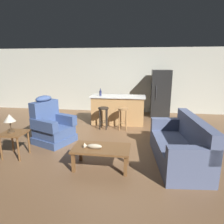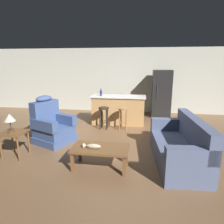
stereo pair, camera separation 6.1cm
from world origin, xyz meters
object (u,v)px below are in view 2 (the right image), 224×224
object	(u,v)px
fish_figurine	(92,146)
recliner_near_lamp	(52,126)
bar_stool_left	(104,114)
bar_stool_right	(123,115)
coffee_table	(100,150)
couch	(180,147)
kitchen_island	(118,110)
table_lamp	(10,118)
bottle_tall_green	(101,93)
end_table	(14,136)
refrigerator	(161,94)

from	to	relation	value
fish_figurine	recliner_near_lamp	bearing A→B (deg)	139.09
fish_figurine	bar_stool_left	bearing A→B (deg)	95.61
recliner_near_lamp	bar_stool_right	distance (m)	2.14
coffee_table	couch	size ratio (longest dim) A/B	0.56
couch	kitchen_island	size ratio (longest dim) A/B	1.09
table_lamp	kitchen_island	bearing A→B (deg)	54.88
bar_stool_right	bottle_tall_green	bearing A→B (deg)	143.84
recliner_near_lamp	bar_stool_left	distance (m)	1.68
couch	bar_stool_left	distance (m)	2.75
table_lamp	bar_stool_left	size ratio (longest dim) A/B	0.60
kitchen_island	bar_stool_right	xyz separation A→B (m)	(0.23, -0.63, -0.01)
couch	bar_stool_right	bearing A→B (deg)	-60.05
coffee_table	table_lamp	world-z (taller)	table_lamp
couch	end_table	size ratio (longest dim) A/B	3.52
bar_stool_left	coffee_table	bearing A→B (deg)	-80.66
coffee_table	bottle_tall_green	world-z (taller)	bottle_tall_green
table_lamp	bar_stool_right	xyz separation A→B (m)	(2.21, 2.18, -0.40)
coffee_table	end_table	size ratio (longest dim) A/B	1.96
fish_figurine	table_lamp	xyz separation A→B (m)	(-1.84, 0.24, 0.41)
recliner_near_lamp	bar_stool_right	size ratio (longest dim) A/B	1.76
fish_figurine	couch	world-z (taller)	couch
bar_stool_right	bottle_tall_green	xyz separation A→B (m)	(-0.81, 0.59, 0.57)
end_table	bar_stool_left	bearing A→B (deg)	54.09
fish_figurine	coffee_table	bearing A→B (deg)	21.99
end_table	bar_stool_left	xyz separation A→B (m)	(1.56, 2.16, 0.01)
couch	refrigerator	distance (m)	3.79
fish_figurine	refrigerator	xyz separation A→B (m)	(1.63, 4.25, 0.42)
refrigerator	fish_figurine	bearing A→B (deg)	-111.01
end_table	bar_stool_left	size ratio (longest dim) A/B	0.82
bar_stool_right	fish_figurine	bearing A→B (deg)	-98.69
bar_stool_left	fish_figurine	bearing A→B (deg)	-84.39
end_table	bar_stool_left	distance (m)	2.66
fish_figurine	bar_stool_left	size ratio (longest dim) A/B	0.50
table_lamp	bar_stool_right	size ratio (longest dim) A/B	0.60
bottle_tall_green	recliner_near_lamp	bearing A→B (deg)	-116.96
couch	bottle_tall_green	xyz separation A→B (m)	(-2.16, 2.51, 0.70)
recliner_near_lamp	bar_stool_left	size ratio (longest dim) A/B	1.76
fish_figurine	bar_stool_left	world-z (taller)	bar_stool_left
recliner_near_lamp	table_lamp	xyz separation A→B (m)	(-0.47, -0.95, 0.45)
end_table	bottle_tall_green	distance (m)	3.12
bottle_tall_green	kitchen_island	bearing A→B (deg)	3.64
end_table	refrigerator	size ratio (longest dim) A/B	0.32
bar_stool_left	bar_stool_right	distance (m)	0.61
recliner_near_lamp	bottle_tall_green	distance (m)	2.14
coffee_table	bar_stool_right	size ratio (longest dim) A/B	1.62
couch	kitchen_island	world-z (taller)	kitchen_island
recliner_near_lamp	bottle_tall_green	world-z (taller)	recliner_near_lamp
kitchen_island	bar_stool_left	size ratio (longest dim) A/B	2.65
end_table	bar_stool_right	distance (m)	3.06
table_lamp	coffee_table	bearing A→B (deg)	-5.11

